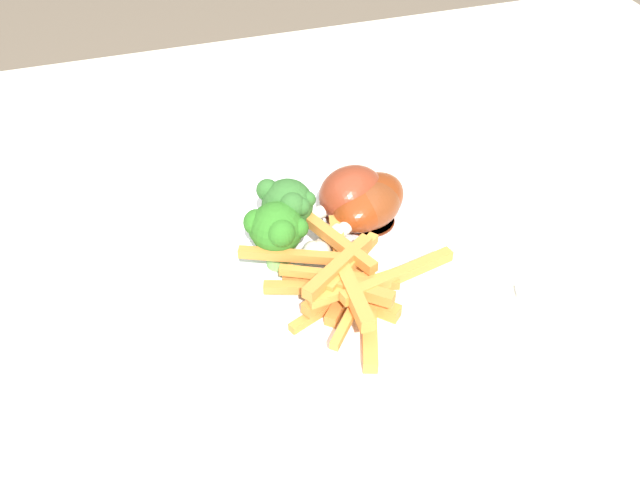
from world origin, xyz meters
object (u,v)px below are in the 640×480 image
object	(u,v)px
carrot_fries_pile	(346,281)
chicken_drumstick_extra	(366,207)
fork	(629,295)
broccoli_floret_middle	(286,206)
dining_table	(283,302)
dinner_plate	(320,262)
chicken_drumstick_near	(366,205)
broccoli_floret_front	(276,230)
chicken_drumstick_far	(349,196)

from	to	relation	value
carrot_fries_pile	chicken_drumstick_extra	bearing A→B (deg)	-119.69
fork	broccoli_floret_middle	bearing A→B (deg)	171.87
broccoli_floret_middle	fork	distance (m)	0.30
dining_table	broccoli_floret_middle	bearing A→B (deg)	86.80
dinner_plate	chicken_drumstick_near	distance (m)	0.07
dining_table	carrot_fries_pile	bearing A→B (deg)	102.59
dining_table	fork	bearing A→B (deg)	145.98
dinner_plate	fork	size ratio (longest dim) A/B	1.43
broccoli_floret_front	dinner_plate	bearing A→B (deg)	178.03
broccoli_floret_middle	chicken_drumstick_far	xyz separation A→B (m)	(-0.06, -0.02, -0.02)
broccoli_floret_front	fork	size ratio (longest dim) A/B	0.33
broccoli_floret_front	chicken_drumstick_near	distance (m)	0.10
chicken_drumstick_far	fork	xyz separation A→B (m)	(-0.20, 0.16, -0.03)
dining_table	broccoli_floret_front	bearing A→B (deg)	73.38
fork	broccoli_floret_front	bearing A→B (deg)	177.23
carrot_fries_pile	chicken_drumstick_far	bearing A→B (deg)	-110.25
carrot_fries_pile	dining_table	bearing A→B (deg)	-77.41
broccoli_floret_middle	carrot_fries_pile	world-z (taller)	broccoli_floret_middle
broccoli_floret_front	chicken_drumstick_extra	world-z (taller)	broccoli_floret_front
chicken_drumstick_far	fork	size ratio (longest dim) A/B	0.60
chicken_drumstick_near	broccoli_floret_front	bearing A→B (deg)	19.55
chicken_drumstick_extra	dining_table	bearing A→B (deg)	-20.88
fork	dining_table	bearing A→B (deg)	166.04
broccoli_floret_front	fork	xyz separation A→B (m)	(-0.28, 0.12, -0.05)
dinner_plate	chicken_drumstick_far	distance (m)	0.07
dining_table	fork	distance (m)	0.33
dining_table	carrot_fries_pile	xyz separation A→B (m)	(-0.03, 0.11, 0.13)
dinner_plate	chicken_drumstick_near	world-z (taller)	chicken_drumstick_near
fork	dinner_plate	bearing A→B (deg)	174.28
dining_table	dinner_plate	size ratio (longest dim) A/B	4.78
broccoli_floret_middle	fork	world-z (taller)	broccoli_floret_middle
dining_table	chicken_drumstick_near	distance (m)	0.15
chicken_drumstick_far	chicken_drumstick_extra	distance (m)	0.02
chicken_drumstick_far	chicken_drumstick_extra	bearing A→B (deg)	128.33
chicken_drumstick_near	chicken_drumstick_far	bearing A→B (deg)	-44.29
broccoli_floret_front	chicken_drumstick_near	bearing A→B (deg)	-160.45
dining_table	broccoli_floret_front	world-z (taller)	broccoli_floret_front
carrot_fries_pile	chicken_drumstick_near	world-z (taller)	chicken_drumstick_near
broccoli_floret_middle	dining_table	bearing A→B (deg)	-93.20
broccoli_floret_front	chicken_drumstick_near	size ratio (longest dim) A/B	0.50
broccoli_floret_middle	chicken_drumstick_near	xyz separation A→B (m)	(-0.08, -0.01, -0.02)
dining_table	chicken_drumstick_near	bearing A→B (deg)	161.24
broccoli_floret_middle	chicken_drumstick_far	distance (m)	0.07
chicken_drumstick_near	chicken_drumstick_extra	world-z (taller)	same
chicken_drumstick_near	chicken_drumstick_far	distance (m)	0.02
carrot_fries_pile	chicken_drumstick_extra	distance (m)	0.10
broccoli_floret_middle	chicken_drumstick_extra	bearing A→B (deg)	-175.19
broccoli_floret_front	chicken_drumstick_far	size ratio (longest dim) A/B	0.56
broccoli_floret_middle	chicken_drumstick_near	world-z (taller)	broccoli_floret_middle
chicken_drumstick_far	chicken_drumstick_near	bearing A→B (deg)	135.71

